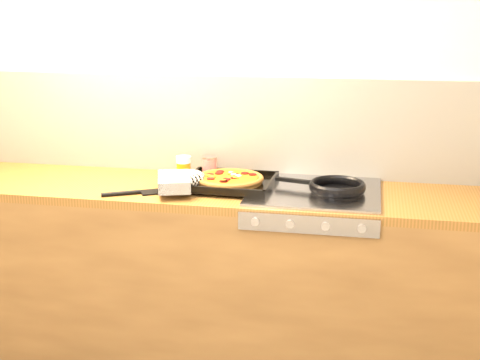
% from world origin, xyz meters
% --- Properties ---
extents(room_shell, '(3.20, 3.20, 3.20)m').
position_xyz_m(room_shell, '(0.00, 1.39, 1.15)').
color(room_shell, white).
rests_on(room_shell, ground).
extents(counter_run, '(3.20, 0.62, 0.90)m').
position_xyz_m(counter_run, '(0.00, 1.10, 0.45)').
color(counter_run, olive).
rests_on(counter_run, ground).
extents(stovetop, '(0.60, 0.56, 0.02)m').
position_xyz_m(stovetop, '(0.45, 1.10, 0.91)').
color(stovetop, '#96959B').
rests_on(stovetop, counter_run).
extents(pizza_on_tray, '(0.55, 0.47, 0.07)m').
position_xyz_m(pizza_on_tray, '(-0.02, 1.08, 0.94)').
color(pizza_on_tray, black).
rests_on(pizza_on_tray, stovetop).
extents(frying_pan, '(0.45, 0.31, 0.04)m').
position_xyz_m(frying_pan, '(0.55, 1.08, 0.94)').
color(frying_pan, black).
rests_on(frying_pan, stovetop).
extents(tomato_can, '(0.09, 0.09, 0.11)m').
position_xyz_m(tomato_can, '(-0.10, 1.28, 0.95)').
color(tomato_can, '#A40D1A').
rests_on(tomato_can, counter_run).
extents(juice_glass, '(0.09, 0.09, 0.12)m').
position_xyz_m(juice_glass, '(-0.21, 1.20, 0.96)').
color(juice_glass, orange).
rests_on(juice_glass, counter_run).
extents(wooden_spoon, '(0.28, 0.15, 0.02)m').
position_xyz_m(wooden_spoon, '(0.09, 1.25, 0.91)').
color(wooden_spoon, '#A48345').
rests_on(wooden_spoon, counter_run).
extents(black_spatula, '(0.27, 0.18, 0.02)m').
position_xyz_m(black_spatula, '(-0.37, 0.92, 0.91)').
color(black_spatula, black).
rests_on(black_spatula, counter_run).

